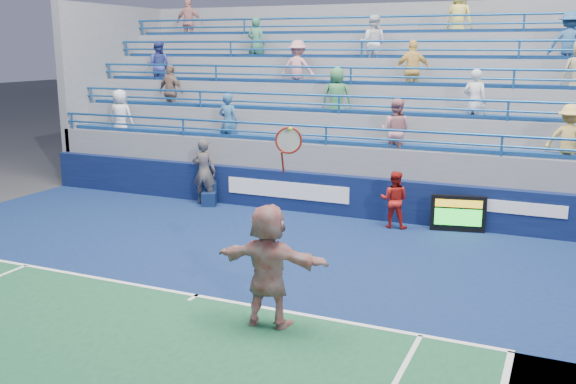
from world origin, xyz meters
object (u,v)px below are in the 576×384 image
at_px(ball_girl, 394,200).
at_px(tennis_player, 269,265).
at_px(line_judge, 204,172).
at_px(judge_chair, 209,198).
at_px(serve_speed_board, 458,214).

bearing_deg(ball_girl, tennis_player, 82.78).
bearing_deg(tennis_player, line_judge, 127.95).
bearing_deg(ball_girl, judge_chair, -4.77).
bearing_deg(line_judge, ball_girl, 167.37).
distance_m(judge_chair, line_judge, 0.78).
relative_size(line_judge, ball_girl, 1.32).
distance_m(tennis_player, ball_girl, 6.47).
xyz_separation_m(judge_chair, ball_girl, (5.38, -0.09, 0.50)).
relative_size(judge_chair, ball_girl, 0.49).
xyz_separation_m(serve_speed_board, line_judge, (-7.13, -0.05, 0.50)).
height_order(judge_chair, line_judge, line_judge).
relative_size(tennis_player, ball_girl, 2.26).
relative_size(tennis_player, line_judge, 1.71).
bearing_deg(judge_chair, tennis_player, -52.71).
distance_m(serve_speed_board, ball_girl, 1.57).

